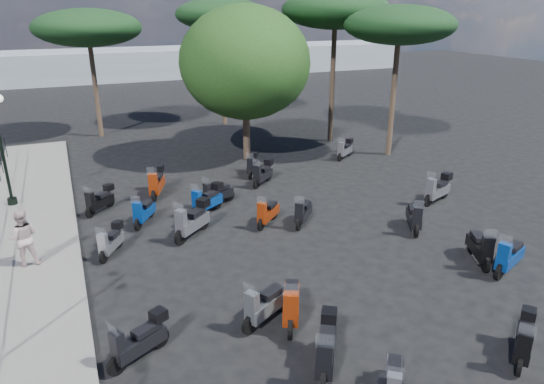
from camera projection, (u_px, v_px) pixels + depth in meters
name	position (u px, v px, depth m)	size (l,w,h in m)	color
ground	(272.00, 275.00, 14.03)	(120.00, 120.00, 0.00)	black
sidewalk	(27.00, 270.00, 14.15)	(3.00, 30.00, 0.15)	slate
lamp_post_2	(0.00, 143.00, 17.85)	(0.69, 1.17, 4.26)	black
pedestrian_far	(23.00, 237.00, 14.04)	(0.84, 0.66, 1.73)	beige
scooter_2	(139.00, 341.00, 10.51)	(1.47, 0.93, 1.28)	black
scooter_3	(111.00, 242.00, 15.06)	(0.93, 1.32, 1.19)	black
scooter_4	(100.00, 201.00, 18.20)	(1.20, 1.19, 1.23)	black
scooter_5	(157.00, 183.00, 19.73)	(0.95, 1.76, 1.48)	black
scooter_6	(393.00, 382.00, 9.48)	(1.00, 1.22, 1.18)	black
scooter_7	(326.00, 349.00, 10.19)	(1.14, 1.56, 1.41)	black
scooter_8	(265.00, 305.00, 11.78)	(1.56, 0.98, 1.37)	black
scooter_9	(192.00, 221.00, 16.23)	(1.55, 1.35, 1.49)	black
scooter_10	(207.00, 201.00, 18.06)	(1.52, 1.11, 1.38)	black
scooter_11	(144.00, 212.00, 17.20)	(0.98, 1.41, 1.29)	black
scooter_13	(524.00, 341.00, 10.54)	(1.35, 1.07, 1.26)	black
scooter_14	(291.00, 304.00, 11.76)	(1.02, 1.69, 1.47)	black
scooter_15	(267.00, 213.00, 17.15)	(1.24, 1.14, 1.26)	black
scooter_16	(217.00, 194.00, 18.84)	(1.55, 0.83, 1.31)	black
scooter_17	(252.00, 165.00, 22.25)	(0.95, 1.37, 1.22)	black
scooter_19	(480.00, 248.00, 14.58)	(0.94, 1.60, 1.38)	black
scooter_20	(414.00, 218.00, 16.73)	(0.96, 1.50, 1.33)	black
scooter_21	(303.00, 213.00, 17.17)	(1.15, 1.25, 1.28)	black
scooter_22	(263.00, 174.00, 21.06)	(1.34, 1.19, 1.30)	black
scooter_24	(509.00, 257.00, 14.03)	(1.69, 0.87, 1.41)	black
scooter_25	(438.00, 189.00, 19.12)	(1.71, 0.86, 1.42)	black
scooter_26	(345.00, 150.00, 24.74)	(1.33, 0.99, 1.21)	black
broadleaf_tree	(245.00, 63.00, 23.19)	(6.33, 6.33, 7.47)	#38281E
pine_0	(221.00, 15.00, 29.84)	(5.66, 5.66, 7.85)	#38281E
pine_1	(335.00, 10.00, 25.65)	(5.79, 5.79, 8.16)	#38281E
pine_2	(88.00, 28.00, 26.99)	(5.96, 5.96, 7.25)	#38281E
pine_3	(399.00, 25.00, 23.26)	(5.40, 5.40, 7.42)	#38281E
distant_hills	(105.00, 65.00, 52.05)	(70.00, 8.00, 3.00)	gray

